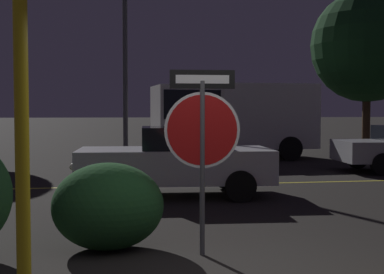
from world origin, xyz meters
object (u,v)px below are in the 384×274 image
Objects in this scene: hedge_bush_2 at (108,206)px; stop_sign at (202,130)px; yellow_pole_left at (22,145)px; delivery_truck at (229,116)px; street_lamp at (125,21)px; tree_0 at (367,46)px; passing_car_2 at (176,161)px.

stop_sign is at bearing -20.83° from hedge_bush_2.
hedge_bush_2 is at bearing 74.03° from yellow_pole_left.
hedge_bush_2 is at bearing 156.11° from delivery_truck.
stop_sign is 2.59m from yellow_pole_left.
street_lamp is (-0.50, 11.53, 3.15)m from stop_sign.
tree_0 is at bearing -77.59° from delivery_truck.
delivery_truck is 0.87× the size of tree_0.
yellow_pole_left is at bearing 166.39° from passing_car_2.
street_lamp reaches higher than stop_sign.
tree_0 is (9.78, 2.53, -0.33)m from street_lamp.
yellow_pole_left is at bearing -105.97° from hedge_bush_2.
stop_sign is 11.96m from street_lamp.
street_lamp reaches higher than delivery_truck.
passing_car_2 is at bearing 155.53° from delivery_truck.
delivery_truck is 6.96m from tree_0.
street_lamp is at bearing 97.07° from delivery_truck.
delivery_truck is 0.71× the size of street_lamp.
yellow_pole_left is 6.69m from passing_car_2.
hedge_bush_2 is (-1.11, 0.42, -0.96)m from stop_sign.
street_lamp reaches higher than passing_car_2.
tree_0 is (9.27, 14.05, 2.83)m from stop_sign.
tree_0 is at bearing 14.50° from street_lamp.
hedge_bush_2 is 12.61m from delivery_truck.
tree_0 is at bearing 59.17° from stop_sign.
hedge_bush_2 is at bearing -93.10° from street_lamp.
yellow_pole_left reaches higher than passing_car_2.
passing_car_2 is 0.70× the size of delivery_truck.
yellow_pole_left is 0.36× the size of street_lamp.
hedge_bush_2 is 0.24× the size of delivery_truck.
street_lamp is at bearing -165.50° from tree_0.
yellow_pole_left is (-1.77, -1.89, -0.04)m from stop_sign.
passing_car_2 is at bearing 71.30° from hedge_bush_2.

